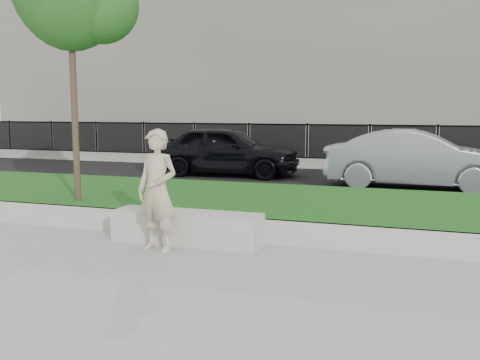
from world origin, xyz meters
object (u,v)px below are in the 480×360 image
(man, at_px, (157,191))
(car_silver, at_px, (417,159))
(stone_bench, at_px, (187,227))
(car_dark, at_px, (226,151))
(book, at_px, (163,210))

(man, bearing_deg, car_silver, 73.41)
(stone_bench, height_order, car_dark, car_dark)
(man, height_order, car_silver, man)
(book, relative_size, car_silver, 0.04)
(car_silver, bearing_deg, book, 153.13)
(book, xyz_separation_m, car_silver, (3.86, 7.04, 0.30))
(book, bearing_deg, car_silver, 41.79)
(stone_bench, relative_size, man, 1.32)
(man, bearing_deg, car_dark, 112.52)
(stone_bench, xyz_separation_m, car_silver, (3.44, 7.04, 0.56))
(stone_bench, xyz_separation_m, car_dark, (-2.28, 8.06, 0.58))
(man, distance_m, car_silver, 8.45)
(book, distance_m, car_dark, 8.28)
(man, bearing_deg, book, 118.38)
(man, height_order, car_dark, man)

